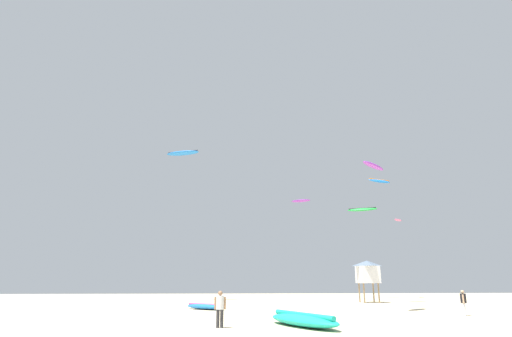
% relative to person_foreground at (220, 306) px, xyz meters
% --- Properties ---
extents(person_foreground, '(0.55, 0.38, 1.66)m').
position_rel_person_foreground_xyz_m(person_foreground, '(0.00, 0.00, 0.00)').
color(person_foreground, '#2D2D33').
rests_on(person_foreground, ground).
extents(person_midground, '(0.35, 0.46, 1.56)m').
position_rel_person_foreground_xyz_m(person_midground, '(15.25, 5.74, -0.06)').
color(person_midground, silver).
rests_on(person_midground, ground).
extents(kite_grounded_near, '(3.45, 5.56, 0.65)m').
position_rel_person_foreground_xyz_m(kite_grounded_near, '(3.97, 0.22, -0.66)').
color(kite_grounded_near, '#19B29E').
rests_on(kite_grounded_near, ground).
extents(kite_grounded_mid, '(3.59, 3.45, 0.49)m').
position_rel_person_foreground_xyz_m(kite_grounded_mid, '(-1.19, 12.90, -0.75)').
color(kite_grounded_mid, blue).
rests_on(kite_grounded_mid, ground).
extents(lifeguard_tower, '(2.30, 2.30, 4.15)m').
position_rel_person_foreground_xyz_m(lifeguard_tower, '(14.90, 22.46, 2.08)').
color(lifeguard_tower, '#8C704C').
rests_on(lifeguard_tower, ground).
extents(kite_aloft_0, '(1.91, 2.03, 0.24)m').
position_rel_person_foreground_xyz_m(kite_aloft_0, '(23.38, 33.60, 9.06)').
color(kite_aloft_0, '#E5598C').
extents(kite_aloft_1, '(2.22, 1.58, 0.34)m').
position_rel_person_foreground_xyz_m(kite_aloft_1, '(8.59, 24.71, 9.80)').
color(kite_aloft_1, purple).
extents(kite_aloft_2, '(2.95, 1.74, 0.68)m').
position_rel_person_foreground_xyz_m(kite_aloft_2, '(16.78, 22.13, 11.62)').
color(kite_aloft_2, blue).
extents(kite_aloft_3, '(4.13, 2.80, 0.76)m').
position_rel_person_foreground_xyz_m(kite_aloft_3, '(19.00, 34.90, 10.66)').
color(kite_aloft_3, green).
extents(kite_aloft_4, '(2.92, 2.99, 0.58)m').
position_rel_person_foreground_xyz_m(kite_aloft_4, '(11.69, 9.99, 9.86)').
color(kite_aloft_4, purple).
extents(kite_aloft_5, '(4.37, 2.59, 0.52)m').
position_rel_person_foreground_xyz_m(kite_aloft_5, '(-5.15, 28.58, 16.28)').
color(kite_aloft_5, blue).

